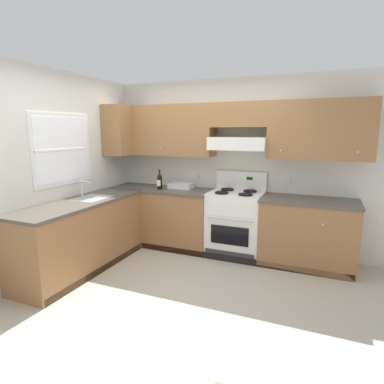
% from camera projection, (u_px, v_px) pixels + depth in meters
% --- Properties ---
extents(ground_plane, '(7.04, 7.04, 0.00)m').
position_uv_depth(ground_plane, '(168.00, 286.00, 3.72)').
color(ground_plane, '#B2AA99').
extents(wall_back, '(4.68, 0.57, 2.55)m').
position_uv_depth(wall_back, '(239.00, 152.00, 4.67)').
color(wall_back, silver).
rests_on(wall_back, ground_plane).
extents(wall_left, '(0.47, 4.00, 2.55)m').
position_uv_depth(wall_left, '(69.00, 165.00, 4.28)').
color(wall_left, silver).
rests_on(wall_left, ground_plane).
extents(counter_back_run, '(3.60, 0.65, 0.91)m').
position_uv_depth(counter_back_run, '(218.00, 223.00, 4.68)').
color(counter_back_run, olive).
rests_on(counter_back_run, ground_plane).
extents(counter_left_run, '(0.63, 1.91, 1.13)m').
position_uv_depth(counter_left_run, '(82.00, 235.00, 4.11)').
color(counter_left_run, olive).
rests_on(counter_left_run, ground_plane).
extents(stove, '(0.76, 0.62, 1.20)m').
position_uv_depth(stove, '(235.00, 223.00, 4.59)').
color(stove, white).
rests_on(stove, ground_plane).
extents(wine_bottle, '(0.07, 0.08, 0.33)m').
position_uv_depth(wine_bottle, '(160.00, 181.00, 4.85)').
color(wine_bottle, black).
rests_on(wine_bottle, counter_back_run).
extents(bowl, '(0.37, 0.24, 0.08)m').
position_uv_depth(bowl, '(181.00, 186.00, 4.95)').
color(bowl, silver).
rests_on(bowl, counter_back_run).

